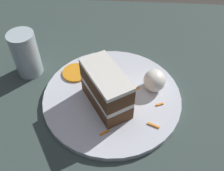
# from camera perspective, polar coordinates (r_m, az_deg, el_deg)

# --- Properties ---
(ground_plane) EXTENTS (6.00, 6.00, 0.00)m
(ground_plane) POSITION_cam_1_polar(r_m,az_deg,el_deg) (0.60, -4.14, -7.67)
(ground_plane) COLOR #38332D
(ground_plane) RESTS_ON ground
(dining_table) EXTENTS (0.95, 0.88, 0.03)m
(dining_table) POSITION_cam_1_polar(r_m,az_deg,el_deg) (0.59, -4.22, -6.86)
(dining_table) COLOR #384742
(dining_table) RESTS_ON ground
(plate) EXTENTS (0.31, 0.31, 0.01)m
(plate) POSITION_cam_1_polar(r_m,az_deg,el_deg) (0.59, 0.00, -2.55)
(plate) COLOR silver
(plate) RESTS_ON dining_table
(cake_slice) EXTENTS (0.14, 0.12, 0.09)m
(cake_slice) POSITION_cam_1_polar(r_m,az_deg,el_deg) (0.54, -1.29, -0.73)
(cake_slice) COLOR brown
(cake_slice) RESTS_ON plate
(cream_dollop) EXTENTS (0.05, 0.05, 0.05)m
(cream_dollop) POSITION_cam_1_polar(r_m,az_deg,el_deg) (0.59, 9.24, 1.12)
(cream_dollop) COLOR white
(cream_dollop) RESTS_ON plate
(orange_garnish) EXTENTS (0.06, 0.06, 0.00)m
(orange_garnish) POSITION_cam_1_polar(r_m,az_deg,el_deg) (0.64, -7.95, 2.80)
(orange_garnish) COLOR orange
(orange_garnish) RESTS_ON plate
(carrot_shreds_scatter) EXTENTS (0.22, 0.18, 0.00)m
(carrot_shreds_scatter) POSITION_cam_1_polar(r_m,az_deg,el_deg) (0.58, 2.50, -2.53)
(carrot_shreds_scatter) COLOR orange
(carrot_shreds_scatter) RESTS_ON plate
(drinking_glass) EXTENTS (0.06, 0.06, 0.11)m
(drinking_glass) POSITION_cam_1_polar(r_m,az_deg,el_deg) (0.66, -18.12, 6.04)
(drinking_glass) COLOR silver
(drinking_glass) RESTS_ON dining_table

